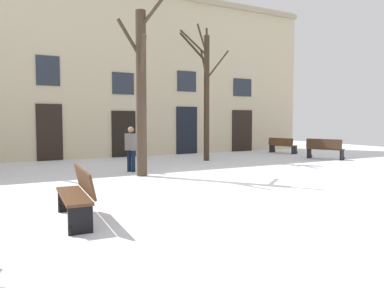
% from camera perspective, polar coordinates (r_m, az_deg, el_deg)
% --- Properties ---
extents(ground_plane, '(34.26, 34.26, 0.00)m').
position_cam_1_polar(ground_plane, '(10.86, 4.11, -5.81)').
color(ground_plane, white).
extents(building_facade, '(21.41, 0.60, 8.37)m').
position_cam_1_polar(building_facade, '(18.53, -10.11, 11.19)').
color(building_facade, beige).
rests_on(building_facade, ground).
extents(tree_near_facade, '(1.91, 1.90, 5.73)m').
position_cam_1_polar(tree_near_facade, '(16.21, 2.16, 8.33)').
color(tree_near_facade, '#382B1E').
rests_on(tree_near_facade, ground).
extents(tree_right_of_center, '(1.35, 2.18, 5.52)m').
position_cam_1_polar(tree_right_of_center, '(11.87, -7.94, 8.73)').
color(tree_right_of_center, '#423326').
rests_on(tree_right_of_center, ground).
extents(bench_facing_shops, '(0.55, 1.77, 0.95)m').
position_cam_1_polar(bench_facing_shops, '(6.87, -17.55, -7.44)').
color(bench_facing_shops, '#51331E').
rests_on(bench_facing_shops, ground).
extents(bench_near_center_tree, '(1.08, 1.69, 0.94)m').
position_cam_1_polar(bench_near_center_tree, '(17.85, 20.03, -0.71)').
color(bench_near_center_tree, '#3D2819').
rests_on(bench_near_center_tree, ground).
extents(bench_far_corner, '(0.81, 1.66, 0.84)m').
position_cam_1_polar(bench_far_corner, '(20.40, 13.93, -0.22)').
color(bench_far_corner, '#51331E').
rests_on(bench_far_corner, ground).
extents(person_strolling, '(0.40, 0.44, 1.58)m').
position_cam_1_polar(person_strolling, '(12.85, -9.50, -0.49)').
color(person_strolling, black).
rests_on(person_strolling, ground).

